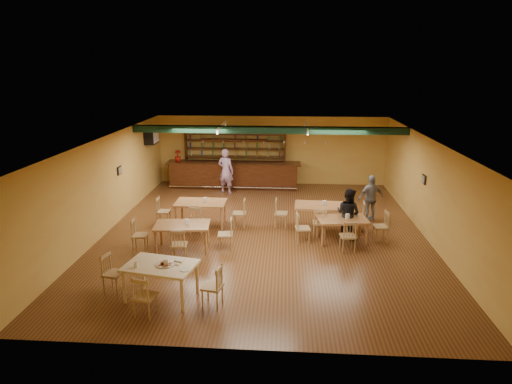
# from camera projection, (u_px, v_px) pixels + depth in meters

# --- Properties ---
(floor) EXTENTS (12.00, 12.00, 0.00)m
(floor) POSITION_uv_depth(u_px,v_px,m) (264.00, 232.00, 13.88)
(floor) COLOR #4E2E16
(floor) RESTS_ON ground
(ceiling_beam) EXTENTS (10.00, 0.30, 0.25)m
(ceiling_beam) POSITION_uv_depth(u_px,v_px,m) (268.00, 130.00, 15.75)
(ceiling_beam) COLOR black
(ceiling_beam) RESTS_ON ceiling
(track_rail_left) EXTENTS (0.05, 2.50, 0.05)m
(track_rail_left) POSITION_uv_depth(u_px,v_px,m) (222.00, 125.00, 16.43)
(track_rail_left) COLOR white
(track_rail_left) RESTS_ON ceiling
(track_rail_right) EXTENTS (0.05, 2.50, 0.05)m
(track_rail_right) POSITION_uv_depth(u_px,v_px,m) (307.00, 126.00, 16.21)
(track_rail_right) COLOR white
(track_rail_right) RESTS_ON ceiling
(ac_unit) EXTENTS (0.34, 0.70, 0.48)m
(ac_unit) POSITION_uv_depth(u_px,v_px,m) (151.00, 137.00, 17.56)
(ac_unit) COLOR white
(ac_unit) RESTS_ON wall_left
(picture_left) EXTENTS (0.04, 0.34, 0.28)m
(picture_left) POSITION_uv_depth(u_px,v_px,m) (119.00, 170.00, 14.69)
(picture_left) COLOR black
(picture_left) RESTS_ON wall_left
(picture_right) EXTENTS (0.04, 0.34, 0.28)m
(picture_right) POSITION_uv_depth(u_px,v_px,m) (424.00, 179.00, 13.55)
(picture_right) COLOR black
(picture_right) RESTS_ON wall_right
(bar_counter) EXTENTS (5.74, 0.85, 1.13)m
(bar_counter) POSITION_uv_depth(u_px,v_px,m) (234.00, 175.00, 18.75)
(bar_counter) COLOR black
(bar_counter) RESTS_ON ground
(back_bar_hutch) EXTENTS (4.44, 0.40, 2.28)m
(back_bar_hutch) POSITION_uv_depth(u_px,v_px,m) (235.00, 159.00, 19.20)
(back_bar_hutch) COLOR black
(back_bar_hutch) RESTS_ON ground
(poinsettia) EXTENTS (0.35, 0.35, 0.49)m
(poinsettia) POSITION_uv_depth(u_px,v_px,m) (178.00, 156.00, 18.69)
(poinsettia) COLOR #AB190F
(poinsettia) RESTS_ON bar_counter
(dining_table_a) EXTENTS (1.64, 0.99, 0.82)m
(dining_table_a) POSITION_uv_depth(u_px,v_px,m) (201.00, 214.00, 14.34)
(dining_table_a) COLOR brown
(dining_table_a) RESTS_ON ground
(dining_table_b) EXTENTS (1.63, 1.03, 0.79)m
(dining_table_b) POSITION_uv_depth(u_px,v_px,m) (319.00, 216.00, 14.11)
(dining_table_b) COLOR brown
(dining_table_b) RESTS_ON ground
(dining_table_c) EXTENTS (1.63, 1.07, 0.77)m
(dining_table_c) POSITION_uv_depth(u_px,v_px,m) (183.00, 237.00, 12.46)
(dining_table_c) COLOR brown
(dining_table_c) RESTS_ON ground
(dining_table_d) EXTENTS (1.57, 1.06, 0.73)m
(dining_table_d) POSITION_uv_depth(u_px,v_px,m) (342.00, 230.00, 13.03)
(dining_table_d) COLOR brown
(dining_table_d) RESTS_ON ground
(near_table) EXTENTS (1.71, 1.27, 0.83)m
(near_table) POSITION_uv_depth(u_px,v_px,m) (161.00, 281.00, 9.84)
(near_table) COLOR beige
(near_table) RESTS_ON ground
(pizza_tray) EXTENTS (0.52, 0.52, 0.01)m
(pizza_tray) POSITION_uv_depth(u_px,v_px,m) (165.00, 264.00, 9.71)
(pizza_tray) COLOR silver
(pizza_tray) RESTS_ON near_table
(parmesan_shaker) EXTENTS (0.09, 0.09, 0.11)m
(parmesan_shaker) POSITION_uv_depth(u_px,v_px,m) (136.00, 265.00, 9.58)
(parmesan_shaker) COLOR #EAE5C6
(parmesan_shaker) RESTS_ON near_table
(napkin_stack) EXTENTS (0.24, 0.20, 0.03)m
(napkin_stack) POSITION_uv_depth(u_px,v_px,m) (180.00, 260.00, 9.90)
(napkin_stack) COLOR white
(napkin_stack) RESTS_ON near_table
(pizza_server) EXTENTS (0.32, 0.24, 0.00)m
(pizza_server) POSITION_uv_depth(u_px,v_px,m) (173.00, 263.00, 9.75)
(pizza_server) COLOR silver
(pizza_server) RESTS_ON pizza_tray
(side_plate) EXTENTS (0.26, 0.26, 0.01)m
(side_plate) POSITION_uv_depth(u_px,v_px,m) (185.00, 270.00, 9.47)
(side_plate) COLOR white
(side_plate) RESTS_ON near_table
(patron_bar) EXTENTS (0.79, 0.64, 1.87)m
(patron_bar) POSITION_uv_depth(u_px,v_px,m) (226.00, 171.00, 17.88)
(patron_bar) COLOR #9852B2
(patron_bar) RESTS_ON ground
(patron_right_a) EXTENTS (0.98, 0.95, 1.59)m
(patron_right_a) POSITION_uv_depth(u_px,v_px,m) (348.00, 214.00, 13.18)
(patron_right_a) COLOR black
(patron_right_a) RESTS_ON ground
(patron_right_b) EXTENTS (1.00, 0.65, 1.58)m
(patron_right_b) POSITION_uv_depth(u_px,v_px,m) (371.00, 198.00, 14.74)
(patron_right_b) COLOR gray
(patron_right_b) RESTS_ON ground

